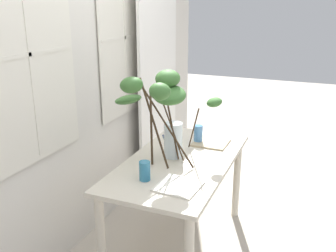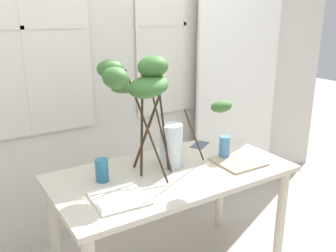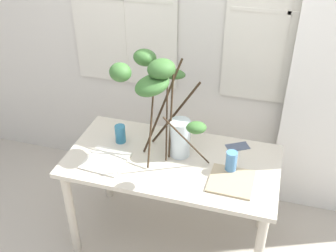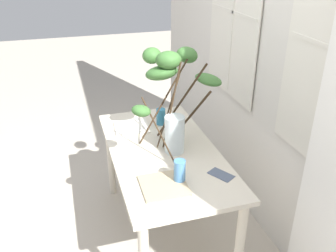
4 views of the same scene
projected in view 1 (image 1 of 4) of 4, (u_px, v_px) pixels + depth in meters
The scene contains 10 objects.
ground at pixel (179, 247), 2.99m from camera, with size 14.00×14.00×0.00m, color #B7AD9E.
back_wall_with_windows at pixel (79, 66), 2.85m from camera, with size 4.56×0.14×2.72m.
curtain_sheer_side at pixel (158, 72), 3.81m from camera, with size 0.86×0.03×2.31m, color white.
dining_table at pixel (180, 173), 2.79m from camera, with size 1.37×0.71×0.74m.
vase_with_branches at pixel (163, 107), 2.58m from camera, with size 0.67×0.75×0.67m.
drinking_glass_blue_left at pixel (145, 171), 2.42m from camera, with size 0.07×0.07×0.13m, color teal.
drinking_glass_blue_right at pixel (198, 134), 3.06m from camera, with size 0.07×0.07×0.14m, color #4C84BC.
plate_square_left at pixel (178, 186), 2.35m from camera, with size 0.26×0.26×0.01m, color silver.
plate_square_right at pixel (211, 143), 3.06m from camera, with size 0.26×0.26×0.01m, color tan.
napkin_folded at pixel (168, 138), 3.19m from camera, with size 0.15×0.09×0.00m, color #4C566B.
Camera 1 is at (-2.38, -0.89, 1.83)m, focal length 40.91 mm.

